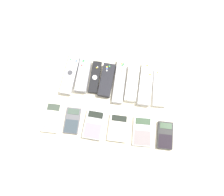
{
  "coord_description": "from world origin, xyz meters",
  "views": [
    {
      "loc": [
        0.05,
        -0.26,
        0.97
      ],
      "look_at": [
        0.0,
        0.04,
        0.01
      ],
      "focal_mm": 35.0,
      "sensor_mm": 36.0,
      "label": 1
    }
  ],
  "objects_px": {
    "remote_6": "(146,84)",
    "remote_1": "(83,75)",
    "calculator_1": "(72,120)",
    "remote_4": "(120,81)",
    "remote_2": "(95,77)",
    "remote_0": "(71,73)",
    "calculator_2": "(94,125)",
    "calculator_3": "(118,128)",
    "calculator_0": "(52,117)",
    "calculator_5": "(165,135)",
    "remote_3": "(107,80)",
    "remote_7": "(159,87)",
    "calculator_4": "(142,131)",
    "remote_5": "(132,83)"
  },
  "relations": [
    {
      "from": "calculator_4",
      "to": "remote_4",
      "type": "bearing_deg",
      "value": 117.28
    },
    {
      "from": "remote_6",
      "to": "calculator_0",
      "type": "distance_m",
      "value": 0.46
    },
    {
      "from": "calculator_1",
      "to": "calculator_5",
      "type": "xyz_separation_m",
      "value": [
        0.42,
        -0.0,
        0.0
      ]
    },
    {
      "from": "remote_5",
      "to": "remote_6",
      "type": "height_order",
      "value": "remote_6"
    },
    {
      "from": "remote_1",
      "to": "remote_6",
      "type": "bearing_deg",
      "value": -1.6
    },
    {
      "from": "remote_6",
      "to": "calculator_4",
      "type": "height_order",
      "value": "remote_6"
    },
    {
      "from": "remote_5",
      "to": "calculator_0",
      "type": "height_order",
      "value": "remote_5"
    },
    {
      "from": "remote_1",
      "to": "remote_4",
      "type": "relative_size",
      "value": 0.8
    },
    {
      "from": "remote_2",
      "to": "remote_5",
      "type": "xyz_separation_m",
      "value": [
        0.18,
        -0.0,
        0.0
      ]
    },
    {
      "from": "remote_4",
      "to": "calculator_1",
      "type": "height_order",
      "value": "remote_4"
    },
    {
      "from": "remote_3",
      "to": "remote_7",
      "type": "relative_size",
      "value": 0.86
    },
    {
      "from": "remote_1",
      "to": "remote_5",
      "type": "relative_size",
      "value": 0.97
    },
    {
      "from": "calculator_3",
      "to": "calculator_5",
      "type": "height_order",
      "value": "same"
    },
    {
      "from": "remote_2",
      "to": "calculator_0",
      "type": "bearing_deg",
      "value": -126.41
    },
    {
      "from": "remote_6",
      "to": "calculator_1",
      "type": "bearing_deg",
      "value": -144.52
    },
    {
      "from": "remote_4",
      "to": "remote_6",
      "type": "distance_m",
      "value": 0.12
    },
    {
      "from": "remote_5",
      "to": "calculator_5",
      "type": "bearing_deg",
      "value": -52.19
    },
    {
      "from": "remote_0",
      "to": "calculator_3",
      "type": "distance_m",
      "value": 0.34
    },
    {
      "from": "remote_5",
      "to": "calculator_2",
      "type": "bearing_deg",
      "value": -123.38
    },
    {
      "from": "remote_2",
      "to": "remote_6",
      "type": "bearing_deg",
      "value": -1.06
    },
    {
      "from": "remote_3",
      "to": "calculator_4",
      "type": "distance_m",
      "value": 0.29
    },
    {
      "from": "remote_5",
      "to": "calculator_3",
      "type": "xyz_separation_m",
      "value": [
        -0.03,
        -0.22,
        -0.0
      ]
    },
    {
      "from": "calculator_3",
      "to": "remote_0",
      "type": "bearing_deg",
      "value": 138.15
    },
    {
      "from": "remote_0",
      "to": "calculator_2",
      "type": "xyz_separation_m",
      "value": [
        0.15,
        -0.23,
        -0.0
      ]
    },
    {
      "from": "remote_1",
      "to": "remote_3",
      "type": "xyz_separation_m",
      "value": [
        0.11,
        -0.01,
        -0.0
      ]
    },
    {
      "from": "remote_3",
      "to": "calculator_4",
      "type": "relative_size",
      "value": 1.23
    },
    {
      "from": "calculator_4",
      "to": "calculator_5",
      "type": "distance_m",
      "value": 0.1
    },
    {
      "from": "remote_4",
      "to": "remote_5",
      "type": "relative_size",
      "value": 1.21
    },
    {
      "from": "remote_4",
      "to": "remote_7",
      "type": "relative_size",
      "value": 1.13
    },
    {
      "from": "remote_4",
      "to": "calculator_5",
      "type": "height_order",
      "value": "remote_4"
    },
    {
      "from": "remote_6",
      "to": "remote_1",
      "type": "bearing_deg",
      "value": 179.34
    },
    {
      "from": "remote_2",
      "to": "remote_4",
      "type": "height_order",
      "value": "remote_4"
    },
    {
      "from": "remote_0",
      "to": "calculator_3",
      "type": "relative_size",
      "value": 1.73
    },
    {
      "from": "calculator_0",
      "to": "remote_6",
      "type": "bearing_deg",
      "value": 27.26
    },
    {
      "from": "remote_4",
      "to": "remote_6",
      "type": "bearing_deg",
      "value": 0.46
    },
    {
      "from": "remote_1",
      "to": "calculator_4",
      "type": "bearing_deg",
      "value": -37.39
    },
    {
      "from": "remote_3",
      "to": "remote_2",
      "type": "bearing_deg",
      "value": 172.7
    },
    {
      "from": "calculator_1",
      "to": "calculator_3",
      "type": "xyz_separation_m",
      "value": [
        0.21,
        -0.0,
        0.0
      ]
    },
    {
      "from": "calculator_3",
      "to": "calculator_4",
      "type": "relative_size",
      "value": 0.91
    },
    {
      "from": "calculator_2",
      "to": "calculator_5",
      "type": "xyz_separation_m",
      "value": [
        0.32,
        0.0,
        -0.0
      ]
    },
    {
      "from": "calculator_3",
      "to": "remote_1",
      "type": "bearing_deg",
      "value": 130.33
    },
    {
      "from": "remote_2",
      "to": "remote_3",
      "type": "height_order",
      "value": "remote_3"
    },
    {
      "from": "calculator_0",
      "to": "calculator_2",
      "type": "bearing_deg",
      "value": -2.97
    },
    {
      "from": "remote_7",
      "to": "calculator_5",
      "type": "bearing_deg",
      "value": -82.37
    },
    {
      "from": "remote_0",
      "to": "calculator_1",
      "type": "relative_size",
      "value": 1.77
    },
    {
      "from": "calculator_1",
      "to": "calculator_2",
      "type": "distance_m",
      "value": 0.1
    },
    {
      "from": "remote_5",
      "to": "remote_7",
      "type": "bearing_deg",
      "value": -0.07
    },
    {
      "from": "calculator_5",
      "to": "remote_1",
      "type": "bearing_deg",
      "value": 148.97
    },
    {
      "from": "remote_4",
      "to": "calculator_2",
      "type": "distance_m",
      "value": 0.24
    },
    {
      "from": "remote_6",
      "to": "calculator_3",
      "type": "distance_m",
      "value": 0.24
    }
  ]
}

